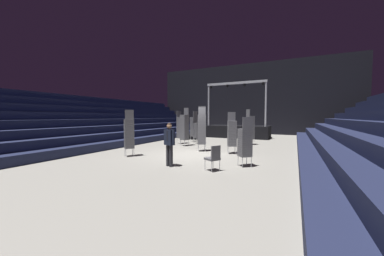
% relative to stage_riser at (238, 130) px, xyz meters
% --- Properties ---
extents(ground_plane, '(22.00, 30.00, 0.10)m').
position_rel_stage_riser_xyz_m(ground_plane, '(0.00, -10.04, -0.70)').
color(ground_plane, gray).
extents(arena_end_wall, '(22.00, 0.30, 8.00)m').
position_rel_stage_riser_xyz_m(arena_end_wall, '(0.00, 4.96, 3.35)').
color(arena_end_wall, black).
rests_on(arena_end_wall, ground_plane).
extents(bleacher_bank_left, '(6.00, 24.00, 3.60)m').
position_rel_stage_riser_xyz_m(bleacher_bank_left, '(-8.00, -9.04, 1.15)').
color(bleacher_bank_left, '#191E38').
rests_on(bleacher_bank_left, ground_plane).
extents(stage_riser, '(5.67, 2.65, 5.05)m').
position_rel_stage_riser_xyz_m(stage_riser, '(0.00, 0.00, 0.00)').
color(stage_riser, black).
rests_on(stage_riser, ground_plane).
extents(man_with_tie, '(0.57, 0.33, 1.74)m').
position_rel_stage_riser_xyz_m(man_with_tie, '(0.39, -12.70, 0.34)').
color(man_with_tie, black).
rests_on(man_with_tie, ground_plane).
extents(chair_stack_front_left, '(0.61, 0.61, 1.96)m').
position_rel_stage_riser_xyz_m(chair_stack_front_left, '(-1.57, -5.73, 0.34)').
color(chair_stack_front_left, '#B2B5BA').
rests_on(chair_stack_front_left, ground_plane).
extents(chair_stack_front_right, '(0.58, 0.58, 2.22)m').
position_rel_stage_riser_xyz_m(chair_stack_front_right, '(1.84, -8.79, 0.46)').
color(chair_stack_front_right, '#B2B5BA').
rests_on(chair_stack_front_right, ground_plane).
extents(chair_stack_mid_left, '(0.54, 0.54, 2.56)m').
position_rel_stage_riser_xyz_m(chair_stack_mid_left, '(-1.84, -7.29, 0.63)').
color(chair_stack_mid_left, '#B2B5BA').
rests_on(chair_stack_mid_left, ground_plane).
extents(chair_stack_mid_right, '(0.62, 0.62, 2.48)m').
position_rel_stage_riser_xyz_m(chair_stack_mid_right, '(2.04, -4.84, 0.59)').
color(chair_stack_mid_right, '#B2B5BA').
rests_on(chair_stack_mid_right, ground_plane).
extents(chair_stack_mid_centre, '(0.62, 0.62, 2.31)m').
position_rel_stage_riser_xyz_m(chair_stack_mid_centre, '(-2.54, -11.79, 0.50)').
color(chair_stack_mid_centre, '#B2B5BA').
rests_on(chair_stack_mid_centre, ground_plane).
extents(chair_stack_rear_left, '(0.59, 0.59, 2.56)m').
position_rel_stage_riser_xyz_m(chair_stack_rear_left, '(0.07, -8.77, 0.63)').
color(chair_stack_rear_left, '#B2B5BA').
rests_on(chair_stack_rear_left, ground_plane).
extents(chair_stack_rear_right, '(0.58, 0.58, 2.39)m').
position_rel_stage_riser_xyz_m(chair_stack_rear_right, '(-2.38, -4.73, 0.55)').
color(chair_stack_rear_right, '#B2B5BA').
rests_on(chair_stack_rear_right, ground_plane).
extents(chair_stack_rear_centre, '(0.62, 0.62, 1.96)m').
position_rel_stage_riser_xyz_m(chair_stack_rear_centre, '(3.08, -11.39, 0.34)').
color(chair_stack_rear_centre, '#B2B5BA').
rests_on(chair_stack_rear_centre, ground_plane).
extents(chair_stack_aisle_left, '(0.54, 0.54, 2.39)m').
position_rel_stage_riser_xyz_m(chair_stack_aisle_left, '(-2.63, -6.40, 0.55)').
color(chair_stack_aisle_left, '#B2B5BA').
rests_on(chair_stack_aisle_left, ground_plane).
extents(equipment_road_case, '(0.96, 0.70, 0.46)m').
position_rel_stage_riser_xyz_m(equipment_road_case, '(-2.89, -3.42, -0.42)').
color(equipment_road_case, black).
rests_on(equipment_road_case, ground_plane).
extents(loose_chair_near_man, '(0.60, 0.60, 0.95)m').
position_rel_stage_riser_xyz_m(loose_chair_near_man, '(2.22, -12.61, -0.11)').
color(loose_chair_near_man, '#B2B5BA').
rests_on(loose_chair_near_man, ground_plane).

